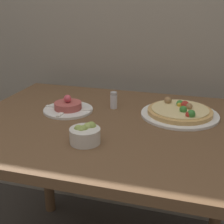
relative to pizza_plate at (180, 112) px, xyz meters
The scene contains 5 objects.
dining_table 0.33m from the pizza_plate, 152.09° to the right, with size 1.08×0.85×0.79m.
pizza_plate is the anchor object (origin of this frame).
tartare_plate 0.46m from the pizza_plate, behind, with size 0.21×0.21×0.07m.
small_bowl 0.44m from the pizza_plate, 129.98° to the right, with size 0.10×0.10×0.07m.
salt_shaker 0.28m from the pizza_plate, behind, with size 0.03×0.03×0.07m.
Camera 1 is at (0.33, -0.64, 1.25)m, focal length 50.00 mm.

